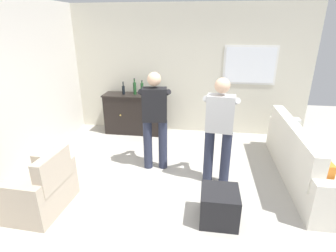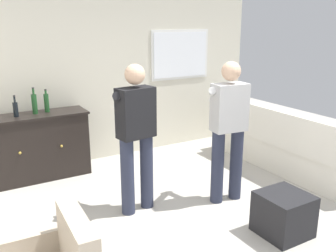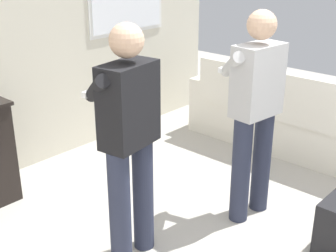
# 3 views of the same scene
# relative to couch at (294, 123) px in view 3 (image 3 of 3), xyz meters

# --- Properties ---
(wall_back_with_window) EXTENTS (5.20, 0.15, 2.80)m
(wall_back_with_window) POSITION_rel_couch_xyz_m (-1.91, 1.88, 1.06)
(wall_back_with_window) COLOR beige
(wall_back_with_window) RESTS_ON ground
(couch) EXTENTS (0.57, 2.49, 0.92)m
(couch) POSITION_rel_couch_xyz_m (0.00, 0.00, 0.00)
(couch) COLOR silver
(couch) RESTS_ON ground
(person_standing_left) EXTENTS (0.55, 0.50, 1.68)m
(person_standing_left) POSITION_rel_couch_xyz_m (-2.36, 0.02, 0.59)
(person_standing_left) COLOR #282D42
(person_standing_left) RESTS_ON ground
(person_standing_right) EXTENTS (0.55, 0.50, 1.68)m
(person_standing_right) POSITION_rel_couch_xyz_m (-1.32, -0.30, 0.59)
(person_standing_right) COLOR #282D42
(person_standing_right) RESTS_ON ground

